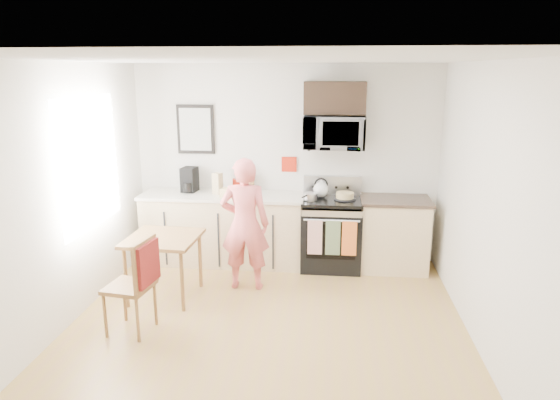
# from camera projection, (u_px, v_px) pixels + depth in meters

# --- Properties ---
(floor) EXTENTS (4.60, 4.60, 0.00)m
(floor) POSITION_uv_depth(u_px,v_px,m) (263.00, 342.00, 4.76)
(floor) COLOR #AA8641
(floor) RESTS_ON ground
(back_wall) EXTENTS (4.00, 0.04, 2.60)m
(back_wall) POSITION_uv_depth(u_px,v_px,m) (285.00, 164.00, 6.64)
(back_wall) COLOR silver
(back_wall) RESTS_ON floor
(front_wall) EXTENTS (4.00, 0.04, 2.60)m
(front_wall) POSITION_uv_depth(u_px,v_px,m) (190.00, 352.00, 2.21)
(front_wall) COLOR silver
(front_wall) RESTS_ON floor
(left_wall) EXTENTS (0.04, 4.60, 2.60)m
(left_wall) POSITION_uv_depth(u_px,v_px,m) (48.00, 205.00, 4.63)
(left_wall) COLOR silver
(left_wall) RESTS_ON floor
(right_wall) EXTENTS (0.04, 4.60, 2.60)m
(right_wall) POSITION_uv_depth(u_px,v_px,m) (495.00, 218.00, 4.23)
(right_wall) COLOR silver
(right_wall) RESTS_ON floor
(ceiling) EXTENTS (4.00, 4.60, 0.04)m
(ceiling) POSITION_uv_depth(u_px,v_px,m) (260.00, 59.00, 4.10)
(ceiling) COLOR silver
(ceiling) RESTS_ON back_wall
(window) EXTENTS (0.06, 1.40, 1.50)m
(window) POSITION_uv_depth(u_px,v_px,m) (90.00, 163.00, 5.33)
(window) COLOR silver
(window) RESTS_ON left_wall
(cabinet_left) EXTENTS (2.10, 0.60, 0.90)m
(cabinet_left) POSITION_uv_depth(u_px,v_px,m) (224.00, 230.00, 6.65)
(cabinet_left) COLOR tan
(cabinet_left) RESTS_ON floor
(countertop_left) EXTENTS (2.14, 0.64, 0.04)m
(countertop_left) POSITION_uv_depth(u_px,v_px,m) (223.00, 196.00, 6.53)
(countertop_left) COLOR silver
(countertop_left) RESTS_ON cabinet_left
(cabinet_right) EXTENTS (0.84, 0.60, 0.90)m
(cabinet_right) POSITION_uv_depth(u_px,v_px,m) (393.00, 235.00, 6.42)
(cabinet_right) COLOR tan
(cabinet_right) RESTS_ON floor
(countertop_right) EXTENTS (0.88, 0.64, 0.04)m
(countertop_right) POSITION_uv_depth(u_px,v_px,m) (396.00, 200.00, 6.31)
(countertop_right) COLOR black
(countertop_right) RESTS_ON cabinet_right
(range) EXTENTS (0.76, 0.70, 1.16)m
(range) POSITION_uv_depth(u_px,v_px,m) (331.00, 235.00, 6.48)
(range) COLOR black
(range) RESTS_ON floor
(microwave) EXTENTS (0.76, 0.51, 0.42)m
(microwave) POSITION_uv_depth(u_px,v_px,m) (334.00, 132.00, 6.25)
(microwave) COLOR #B2B3B7
(microwave) RESTS_ON back_wall
(upper_cabinet) EXTENTS (0.76, 0.35, 0.40)m
(upper_cabinet) POSITION_uv_depth(u_px,v_px,m) (335.00, 98.00, 6.19)
(upper_cabinet) COLOR black
(upper_cabinet) RESTS_ON back_wall
(wall_art) EXTENTS (0.50, 0.04, 0.65)m
(wall_art) POSITION_uv_depth(u_px,v_px,m) (196.00, 129.00, 6.62)
(wall_art) COLOR black
(wall_art) RESTS_ON back_wall
(wall_trivet) EXTENTS (0.20, 0.02, 0.20)m
(wall_trivet) POSITION_uv_depth(u_px,v_px,m) (289.00, 164.00, 6.62)
(wall_trivet) COLOR #B7230F
(wall_trivet) RESTS_ON back_wall
(person) EXTENTS (0.58, 0.39, 1.57)m
(person) POSITION_uv_depth(u_px,v_px,m) (245.00, 224.00, 5.77)
(person) COLOR #D23A3D
(person) RESTS_ON floor
(dining_table) EXTENTS (0.77, 0.77, 0.72)m
(dining_table) POSITION_uv_depth(u_px,v_px,m) (163.00, 244.00, 5.56)
(dining_table) COLOR brown
(dining_table) RESTS_ON floor
(chair) EXTENTS (0.51, 0.47, 0.97)m
(chair) POSITION_uv_depth(u_px,v_px,m) (141.00, 273.00, 4.78)
(chair) COLOR brown
(chair) RESTS_ON floor
(knife_block) EXTENTS (0.14, 0.17, 0.22)m
(knife_block) POSITION_uv_depth(u_px,v_px,m) (250.00, 183.00, 6.66)
(knife_block) COLOR brown
(knife_block) RESTS_ON countertop_left
(utensil_crock) EXTENTS (0.13, 0.13, 0.39)m
(utensil_crock) POSITION_uv_depth(u_px,v_px,m) (237.00, 179.00, 6.68)
(utensil_crock) COLOR #B7230F
(utensil_crock) RESTS_ON countertop_left
(fruit_bowl) EXTENTS (0.23, 0.23, 0.09)m
(fruit_bowl) POSITION_uv_depth(u_px,v_px,m) (237.00, 190.00, 6.61)
(fruit_bowl) COLOR silver
(fruit_bowl) RESTS_ON countertop_left
(milk_carton) EXTENTS (0.14, 0.14, 0.28)m
(milk_carton) POSITION_uv_depth(u_px,v_px,m) (218.00, 183.00, 6.51)
(milk_carton) COLOR tan
(milk_carton) RESTS_ON countertop_left
(coffee_maker) EXTENTS (0.21, 0.29, 0.32)m
(coffee_maker) POSITION_uv_depth(u_px,v_px,m) (189.00, 180.00, 6.63)
(coffee_maker) COLOR black
(coffee_maker) RESTS_ON countertop_left
(bread_bag) EXTENTS (0.33, 0.21, 0.11)m
(bread_bag) POSITION_uv_depth(u_px,v_px,m) (233.00, 193.00, 6.35)
(bread_bag) COLOR tan
(bread_bag) RESTS_ON countertop_left
(cake) EXTENTS (0.27, 0.27, 0.09)m
(cake) POSITION_uv_depth(u_px,v_px,m) (345.00, 196.00, 6.31)
(cake) COLOR black
(cake) RESTS_ON range
(kettle) EXTENTS (0.20, 0.20, 0.25)m
(kettle) POSITION_uv_depth(u_px,v_px,m) (321.00, 189.00, 6.41)
(kettle) COLOR silver
(kettle) RESTS_ON range
(pot) EXTENTS (0.18, 0.29, 0.09)m
(pot) POSITION_uv_depth(u_px,v_px,m) (310.00, 197.00, 6.28)
(pot) COLOR #B2B3B7
(pot) RESTS_ON range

